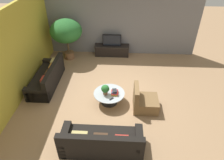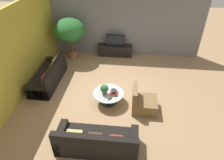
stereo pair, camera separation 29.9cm
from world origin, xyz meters
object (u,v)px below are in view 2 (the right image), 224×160
at_px(armchair_wicker, 143,103).
at_px(potted_plant_tabletop, 104,89).
at_px(couch_near_entry, 97,142).
at_px(potted_palm_tall, 70,31).
at_px(television, 115,40).
at_px(media_console, 115,50).
at_px(couch_by_wall, 49,76).
at_px(coffee_table, 108,96).

bearing_deg(armchair_wicker, potted_plant_tabletop, 82.89).
distance_m(couch_near_entry, potted_palm_tall, 5.43).
height_order(potted_palm_tall, potted_plant_tabletop, potted_palm_tall).
height_order(television, potted_plant_tabletop, television).
xyz_separation_m(media_console, armchair_wicker, (1.26, -3.68, 0.01)).
relative_size(couch_by_wall, potted_palm_tall, 1.18).
bearing_deg(potted_palm_tall, potted_plant_tabletop, -57.57).
bearing_deg(potted_plant_tabletop, armchair_wicker, -7.11).
relative_size(media_console, potted_palm_tall, 0.88).
height_order(television, potted_palm_tall, potted_palm_tall).
relative_size(coffee_table, couch_near_entry, 0.49).
bearing_deg(television, coffee_table, -88.36).
xyz_separation_m(couch_near_entry, potted_palm_tall, (-2.01, 4.93, 1.03)).
bearing_deg(potted_plant_tabletop, couch_by_wall, 156.78).
xyz_separation_m(couch_by_wall, potted_palm_tall, (0.34, 2.11, 1.02)).
xyz_separation_m(television, coffee_table, (0.10, -3.45, -0.49)).
height_order(couch_by_wall, potted_plant_tabletop, couch_by_wall).
xyz_separation_m(couch_by_wall, couch_near_entry, (2.36, -2.83, -0.00)).
bearing_deg(couch_by_wall, couch_near_entry, 39.81).
bearing_deg(armchair_wicker, television, 18.91).
bearing_deg(couch_by_wall, armchair_wicker, 72.23).
height_order(media_console, couch_near_entry, couch_near_entry).
height_order(armchair_wicker, potted_palm_tall, potted_palm_tall).
relative_size(couch_near_entry, potted_plant_tabletop, 5.94).
bearing_deg(media_console, television, -90.00).
bearing_deg(potted_palm_tall, television, 11.96).
distance_m(coffee_table, couch_near_entry, 1.91).
xyz_separation_m(television, potted_plant_tabletop, (-0.02, -3.52, -0.16)).
height_order(coffee_table, couch_near_entry, couch_near_entry).
bearing_deg(media_console, potted_plant_tabletop, -90.35).
relative_size(media_console, couch_near_entry, 0.76).
bearing_deg(media_console, couch_by_wall, -132.69).
bearing_deg(couch_near_entry, coffee_table, -92.21).
bearing_deg(potted_plant_tabletop, television, 89.65).
xyz_separation_m(couch_near_entry, armchair_wicker, (1.23, 1.68, -0.02)).
relative_size(television, potted_plant_tabletop, 2.41).
height_order(television, couch_near_entry, television).
relative_size(television, couch_near_entry, 0.41).
bearing_deg(coffee_table, television, 91.64).
height_order(media_console, potted_plant_tabletop, potted_plant_tabletop).
xyz_separation_m(coffee_table, armchair_wicker, (1.16, -0.23, -0.01)).
bearing_deg(couch_near_entry, potted_palm_tall, -67.79).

